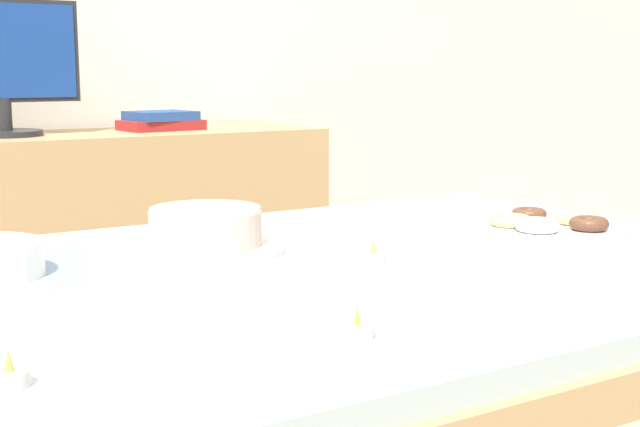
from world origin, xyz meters
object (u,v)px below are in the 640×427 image
tealight_near_cakes (373,256)px  tealight_near_front (10,376)px  book_stack (161,121)px  cake_chocolate_round (206,232)px  tealight_right_edge (357,329)px  pastry_platter (547,227)px  computer_monitor (3,68)px

tealight_near_cakes → tealight_near_front: bearing=-156.8°
book_stack → cake_chocolate_round: (-0.43, -1.24, -0.11)m
tealight_right_edge → pastry_platter: bearing=27.3°
cake_chocolate_round → tealight_near_front: (-0.44, -0.48, -0.02)m
cake_chocolate_round → tealight_right_edge: size_ratio=6.65×
tealight_near_front → tealight_right_edge: bearing=-7.5°
computer_monitor → tealight_near_cakes: computer_monitor is taller
book_stack → pastry_platter: size_ratio=0.80×
computer_monitor → book_stack: size_ratio=1.73×
book_stack → cake_chocolate_round: size_ratio=0.92×
tealight_right_edge → book_stack: bearing=74.7°
tealight_near_cakes → tealight_near_front: (-0.63, -0.27, 0.00)m
pastry_platter → tealight_near_cakes: 0.42m
cake_chocolate_round → tealight_near_cakes: 0.29m
book_stack → tealight_right_edge: bearing=-105.3°
pastry_platter → tealight_right_edge: bearing=-152.7°
tealight_near_cakes → pastry_platter: bearing=3.8°
tealight_near_front → cake_chocolate_round: bearing=48.0°
tealight_near_cakes → tealight_near_front: 0.69m
computer_monitor → tealight_near_front: (-0.40, -1.72, -0.30)m
computer_monitor → tealight_near_cakes: size_ratio=10.60×
pastry_platter → tealight_near_cakes: bearing=-176.2°
cake_chocolate_round → tealight_near_front: cake_chocolate_round is taller
cake_chocolate_round → pastry_platter: bearing=-16.9°
cake_chocolate_round → tealight_right_edge: cake_chocolate_round is taller
computer_monitor → book_stack: bearing=0.2°
tealight_right_edge → tealight_near_front: bearing=172.5°
pastry_platter → tealight_near_front: bearing=-164.2°
computer_monitor → book_stack: (0.46, 0.00, -0.16)m
tealight_right_edge → tealight_near_front: 0.38m
computer_monitor → tealight_near_front: computer_monitor is taller
computer_monitor → tealight_near_front: 1.79m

